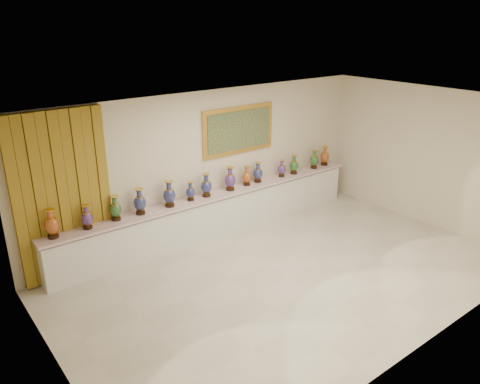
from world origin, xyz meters
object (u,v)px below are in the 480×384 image
object	(u,v)px
vase_0	(52,225)
vase_1	(87,218)
vase_2	(115,209)
counter	(216,214)

from	to	relation	value
vase_0	vase_1	distance (m)	0.59
vase_1	vase_2	bearing A→B (deg)	4.19
vase_0	vase_2	distance (m)	1.13
counter	vase_1	bearing A→B (deg)	-179.46
counter	vase_0	distance (m)	3.39
vase_2	counter	bearing A→B (deg)	-0.36
counter	vase_0	xyz separation A→B (m)	(-3.32, -0.02, 0.69)
vase_1	counter	bearing A→B (deg)	0.54
counter	vase_0	world-z (taller)	vase_0
counter	vase_2	xyz separation A→B (m)	(-2.19, 0.01, 0.67)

